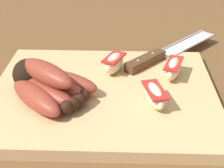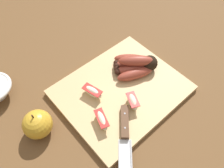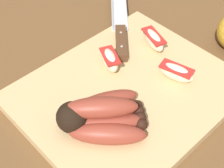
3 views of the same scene
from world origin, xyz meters
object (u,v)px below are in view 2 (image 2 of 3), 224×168
banana_bunch (136,65)px  apple_wedge_far (102,120)px  apple_wedge_near (92,92)px  whole_apple (38,124)px  chefs_knife (125,138)px  apple_wedge_middle (134,101)px

banana_bunch → apple_wedge_far: (-0.21, -0.08, -0.01)m
apple_wedge_near → whole_apple: bearing=175.7°
banana_bunch → apple_wedge_near: size_ratio=2.21×
chefs_knife → whole_apple: size_ratio=2.37×
apple_wedge_near → apple_wedge_middle: apple_wedge_middle is taller
whole_apple → banana_bunch: bearing=-4.8°
apple_wedge_far → whole_apple: bearing=143.5°
banana_bunch → chefs_knife: 0.25m
banana_bunch → chefs_knife: size_ratio=0.70×
banana_bunch → apple_wedge_near: 0.17m
banana_bunch → apple_wedge_middle: 0.14m
chefs_knife → whole_apple: bearing=130.2°
chefs_knife → apple_wedge_middle: 0.12m
apple_wedge_near → apple_wedge_middle: size_ratio=1.11×
banana_bunch → apple_wedge_near: bearing=174.6°
banana_bunch → apple_wedge_near: banana_bunch is taller
apple_wedge_middle → banana_bunch: bearing=42.1°
chefs_knife → apple_wedge_far: bearing=100.5°
apple_wedge_middle → apple_wedge_far: bearing=172.0°
banana_bunch → chefs_knife: (-0.20, -0.16, -0.02)m
banana_bunch → apple_wedge_middle: size_ratio=2.46×
banana_bunch → chefs_knife: banana_bunch is taller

